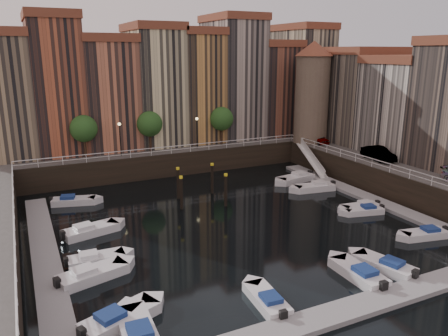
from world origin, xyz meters
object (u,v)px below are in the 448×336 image
gangway (312,159)px  car_b (378,154)px  corner_tower (312,91)px  mooring_pilings (199,187)px  boat_left_2 (95,259)px  boat_left_0 (119,319)px  car_a (318,139)px  boat_left_1 (91,275)px

gangway → car_b: bearing=-65.6°
corner_tower → gangway: bearing=-122.8°
mooring_pilings → car_b: (21.10, -3.71, 2.14)m
corner_tower → boat_left_2: size_ratio=3.14×
corner_tower → boat_left_0: 43.51m
gangway → car_a: size_ratio=2.15×
corner_tower → boat_left_1: corner_tower is taller
corner_tower → mooring_pilings: size_ratio=2.64×
mooring_pilings → car_a: 22.04m
gangway → boat_left_0: size_ratio=1.64×
corner_tower → boat_left_2: (-32.85, -18.23, -9.86)m
boat_left_0 → boat_left_2: boat_left_0 is taller
boat_left_0 → car_b: 36.69m
gangway → car_a: bearing=42.3°
mooring_pilings → boat_left_0: 21.95m
boat_left_0 → car_a: size_ratio=1.31×
boat_left_1 → car_a: size_ratio=1.34×
gangway → corner_tower: bearing=57.2°
mooring_pilings → boat_left_2: bearing=-142.5°
car_a → car_b: bearing=-82.6°
corner_tower → mooring_pilings: 23.77m
mooring_pilings → boat_left_2: (-12.44, -9.55, -1.31)m
boat_left_1 → boat_left_2: 2.51m
boat_left_1 → boat_left_2: size_ratio=1.18×
gangway → boat_left_0: bearing=-143.6°
gangway → boat_left_2: gangway is taller
corner_tower → mooring_pilings: (-20.41, -8.68, -8.54)m
boat_left_2 → car_a: 37.30m
mooring_pilings → car_a: car_a is taller
boat_left_1 → corner_tower: bearing=16.3°
car_b → car_a: bearing=98.2°
car_b → boat_left_0: bearing=-150.6°
boat_left_1 → car_a: bearing=14.1°
mooring_pilings → car_b: bearing=-10.0°
boat_left_2 → mooring_pilings: bearing=38.8°
mooring_pilings → car_a: bearing=19.0°
car_b → corner_tower: bearing=99.5°
car_a → boat_left_0: bearing=-137.3°
boat_left_2 → car_b: 34.21m
boat_left_2 → car_a: (33.19, 16.68, 3.32)m
mooring_pilings → boat_left_1: 17.79m
corner_tower → car_b: (0.68, -12.40, -6.41)m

